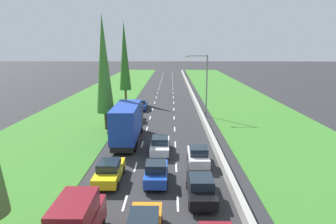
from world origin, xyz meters
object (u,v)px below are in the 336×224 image
(black_sedan_right_lane, at_px, (201,188))
(blue_sedan_left_lane, at_px, (141,105))
(street_light_mast, at_px, (204,81))
(white_hatchback_right_lane, at_px, (198,156))
(blue_hatchback_left_lane, at_px, (135,115))
(blue_hatchback_centre_lane, at_px, (156,172))
(white_sedan_centre_lane, at_px, (160,145))
(yellow_sedan_left_lane, at_px, (109,171))
(poplar_tree_third, at_px, (125,56))
(blue_box_truck_left_lane, at_px, (128,122))
(poplar_tree_second, at_px, (104,64))

(black_sedan_right_lane, distance_m, blue_sedan_left_lane, 30.14)
(black_sedan_right_lane, height_order, street_light_mast, street_light_mast)
(white_hatchback_right_lane, distance_m, blue_hatchback_left_lane, 17.40)
(blue_hatchback_centre_lane, height_order, white_sedan_centre_lane, blue_hatchback_centre_lane)
(white_hatchback_right_lane, relative_size, yellow_sedan_left_lane, 0.87)
(poplar_tree_third, bearing_deg, black_sedan_right_lane, -73.91)
(blue_hatchback_centre_lane, bearing_deg, yellow_sedan_left_lane, 175.79)
(black_sedan_right_lane, distance_m, blue_box_truck_left_lane, 14.11)
(yellow_sedan_left_lane, xyz_separation_m, poplar_tree_third, (-3.88, 34.13, 7.63))
(blue_box_truck_left_lane, xyz_separation_m, blue_hatchback_left_lane, (-0.38, 9.28, -1.35))
(blue_box_truck_left_lane, relative_size, poplar_tree_second, 0.67)
(blue_hatchback_left_lane, bearing_deg, white_hatchback_right_lane, -64.83)
(white_sedan_centre_lane, bearing_deg, black_sedan_right_lane, -70.88)
(blue_box_truck_left_lane, distance_m, blue_sedan_left_lane, 17.02)
(white_sedan_centre_lane, xyz_separation_m, white_hatchback_right_lane, (3.43, -3.01, 0.02))
(street_light_mast, bearing_deg, blue_hatchback_centre_lane, -105.12)
(blue_sedan_left_lane, xyz_separation_m, poplar_tree_third, (-3.65, 7.50, 7.63))
(blue_hatchback_left_lane, relative_size, blue_sedan_left_lane, 0.87)
(black_sedan_right_lane, xyz_separation_m, blue_box_truck_left_lane, (-6.68, 12.36, 1.37))
(street_light_mast, bearing_deg, poplar_tree_third, 137.06)
(white_sedan_centre_lane, bearing_deg, blue_hatchback_left_lane, 107.33)
(black_sedan_right_lane, relative_size, blue_box_truck_left_lane, 0.48)
(blue_hatchback_centre_lane, height_order, black_sedan_right_lane, blue_hatchback_centre_lane)
(black_sedan_right_lane, relative_size, white_sedan_centre_lane, 1.00)
(white_hatchback_right_lane, xyz_separation_m, street_light_mast, (2.45, 18.45, 4.40))
(white_sedan_centre_lane, bearing_deg, yellow_sedan_left_lane, -120.42)
(blue_hatchback_centre_lane, bearing_deg, poplar_tree_third, 102.27)
(blue_box_truck_left_lane, bearing_deg, poplar_tree_third, 99.16)
(blue_sedan_left_lane, bearing_deg, poplar_tree_third, 115.96)
(black_sedan_right_lane, bearing_deg, white_hatchback_right_lane, 86.70)
(white_sedan_centre_lane, distance_m, blue_sedan_left_lane, 20.78)
(white_sedan_centre_lane, relative_size, street_light_mast, 0.50)
(black_sedan_right_lane, xyz_separation_m, blue_hatchback_left_lane, (-7.06, 21.64, 0.02))
(blue_hatchback_centre_lane, height_order, poplar_tree_second, poplar_tree_second)
(blue_hatchback_left_lane, bearing_deg, blue_hatchback_centre_lane, -78.47)
(blue_hatchback_left_lane, bearing_deg, blue_box_truck_left_lane, -87.64)
(blue_box_truck_left_lane, relative_size, blue_hatchback_left_lane, 2.41)
(white_hatchback_right_lane, bearing_deg, blue_box_truck_left_lane, 137.33)
(white_hatchback_right_lane, relative_size, blue_sedan_left_lane, 0.87)
(black_sedan_right_lane, height_order, poplar_tree_second, poplar_tree_second)
(poplar_tree_third, bearing_deg, blue_hatchback_left_lane, -76.80)
(street_light_mast, bearing_deg, white_sedan_centre_lane, -110.82)
(white_hatchback_right_lane, xyz_separation_m, blue_box_truck_left_lane, (-7.02, 6.47, 1.35))
(white_sedan_centre_lane, relative_size, white_hatchback_right_lane, 1.15)
(blue_hatchback_centre_lane, distance_m, yellow_sedan_left_lane, 3.61)
(blue_hatchback_left_lane, bearing_deg, poplar_tree_third, 103.20)
(yellow_sedan_left_lane, distance_m, blue_hatchback_left_lane, 18.96)
(white_sedan_centre_lane, xyz_separation_m, poplar_tree_second, (-7.02, 8.34, 7.23))
(poplar_tree_third, relative_size, street_light_mast, 1.64)
(poplar_tree_second, bearing_deg, blue_hatchback_left_lane, 55.26)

